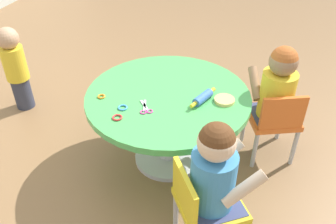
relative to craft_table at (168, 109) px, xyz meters
The scene contains 13 objects.
ground_plane 0.41m from the craft_table, ahead, with size 10.00×10.00×0.00m, color olive.
craft_table is the anchor object (origin of this frame).
child_chair_left 0.68m from the craft_table, 146.14° to the right, with size 0.42×0.42×0.54m.
seated_child_left 0.68m from the craft_table, 142.73° to the right, with size 0.42×0.44×0.51m.
child_chair_right 0.68m from the craft_table, 68.05° to the right, with size 0.40×0.40×0.54m.
seated_child_right 0.68m from the craft_table, 64.65° to the right, with size 0.43×0.39×0.51m.
toddler_standing 1.30m from the craft_table, 81.10° to the left, with size 0.17×0.17×0.67m.
rolling_pin 0.25m from the craft_table, 89.63° to the right, with size 0.22×0.10×0.05m.
craft_scissors 0.23m from the craft_table, 159.36° to the left, with size 0.14×0.12×0.01m.
playdough_blob_0 0.35m from the craft_table, 83.51° to the right, with size 0.12×0.12×0.02m, color #F2CC72.
cookie_cutter_0 0.31m from the craft_table, 137.92° to the left, with size 0.06×0.06×0.01m, color #3F99D8.
cookie_cutter_1 0.41m from the craft_table, 113.15° to the left, with size 0.05×0.05×0.01m, color orange.
cookie_cutter_2 0.38m from the craft_table, 149.27° to the left, with size 0.06×0.06×0.01m, color red.
Camera 1 is at (-1.70, -0.59, 1.71)m, focal length 38.99 mm.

